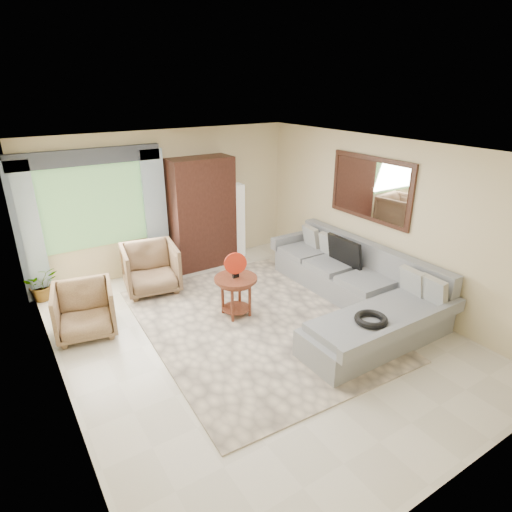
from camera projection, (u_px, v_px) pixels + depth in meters
ground at (255, 335)px, 6.13m from camera, size 6.00×6.00×0.00m
area_rug at (254, 323)px, 6.43m from camera, size 3.18×4.14×0.02m
sectional_sofa at (355, 292)px, 6.78m from camera, size 2.30×3.46×0.90m
tv_screen at (344, 251)px, 7.19m from camera, size 0.14×0.74×0.48m
garden_hose at (371, 319)px, 5.48m from camera, size 0.43×0.43×0.09m
coffee_table at (236, 296)px, 6.52m from camera, size 0.65×0.65×0.65m
red_disc at (235, 263)px, 6.32m from camera, size 0.32×0.15×0.34m
armchair_left at (85, 310)px, 6.04m from camera, size 0.94×0.96×0.75m
armchair_right at (151, 268)px, 7.30m from camera, size 1.02×1.04×0.83m
potted_plant at (41, 283)px, 7.04m from camera, size 0.56×0.50×0.58m
armoire at (202, 213)px, 8.13m from camera, size 1.20×0.55×2.10m
floor_lamp at (237, 221)px, 8.69m from camera, size 0.24×0.24×1.50m
window at (93, 207)px, 7.24m from camera, size 1.80×0.04×1.40m
curtain_left at (28, 233)px, 6.74m from camera, size 0.40×0.08×2.30m
curtain_right at (156, 213)px, 7.79m from camera, size 0.40×0.08×2.30m
valance at (87, 157)px, 6.87m from camera, size 2.40×0.12×0.26m
wall_mirror at (370, 189)px, 6.98m from camera, size 0.05×1.70×1.05m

